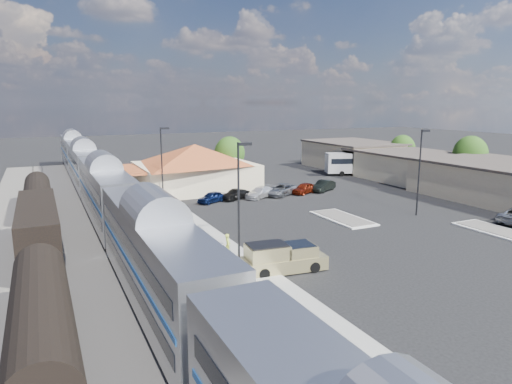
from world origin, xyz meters
name	(u,v)px	position (x,y,z in m)	size (l,w,h in m)	color
ground	(321,228)	(0.00, 0.00, 0.00)	(280.00, 280.00, 0.00)	black
railbed	(77,233)	(-21.00, 8.00, 0.06)	(16.00, 100.00, 0.12)	#4C4944
platform	(179,227)	(-12.00, 6.00, 0.09)	(5.50, 92.00, 0.18)	gray
passenger_train	(105,195)	(-18.00, 10.57, 2.87)	(3.00, 104.00, 5.55)	silver
freight_cars	(39,231)	(-24.00, 3.03, 1.93)	(2.80, 46.00, 4.00)	black
station_depot	(195,167)	(-4.56, 24.00, 3.13)	(18.35, 12.24, 6.20)	beige
buildings_east	(427,168)	(28.00, 14.28, 2.27)	(14.40, 51.40, 4.80)	#C6B28C
traffic_island_south	(343,218)	(4.00, 2.00, 0.10)	(3.30, 7.50, 0.21)	silver
traffic_island_north	(497,231)	(14.00, -8.00, 0.10)	(3.30, 7.50, 0.21)	silver
lamp_plat_s	(240,194)	(-10.90, -6.00, 5.34)	(1.08, 0.25, 9.00)	black
lamp_plat_n	(163,160)	(-10.90, 16.00, 5.34)	(1.08, 0.25, 9.00)	black
lamp_lot	(420,165)	(12.10, 0.00, 5.34)	(1.08, 0.25, 9.00)	black
tree_east_b	(470,154)	(34.00, 12.00, 4.22)	(4.94, 4.94, 6.96)	#382314
tree_east_c	(402,149)	(34.00, 26.00, 3.76)	(4.41, 4.41, 6.21)	#382314
tree_depot	(230,153)	(3.00, 30.00, 4.02)	(4.71, 4.71, 6.63)	#382314
pickup_truck	(284,258)	(-8.50, -8.27, 0.96)	(6.07, 2.73, 2.03)	tan
coach_bus	(360,162)	(24.00, 24.72, 2.10)	(11.51, 6.18, 3.64)	silver
person_a	(228,245)	(-11.12, -4.15, 1.07)	(0.65, 0.43, 1.79)	#BFD241
person_b	(222,254)	(-12.14, -5.57, 0.98)	(0.78, 0.61, 1.61)	silver
parked_car_a	(212,197)	(-5.39, 15.14, 0.66)	(1.55, 3.85, 1.31)	#0E1B46
parked_car_b	(236,195)	(-2.19, 15.44, 0.64)	(1.35, 3.87, 1.27)	black
parked_car_c	(260,192)	(1.01, 15.14, 0.68)	(1.91, 4.69, 1.36)	silver
parked_car_d	(282,190)	(4.21, 15.44, 0.74)	(2.44, 5.30, 1.47)	gray
parked_car_e	(304,188)	(7.41, 15.14, 0.70)	(1.66, 4.13, 1.41)	maroon
parked_car_f	(323,186)	(10.61, 15.44, 0.73)	(1.54, 4.41, 1.45)	black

